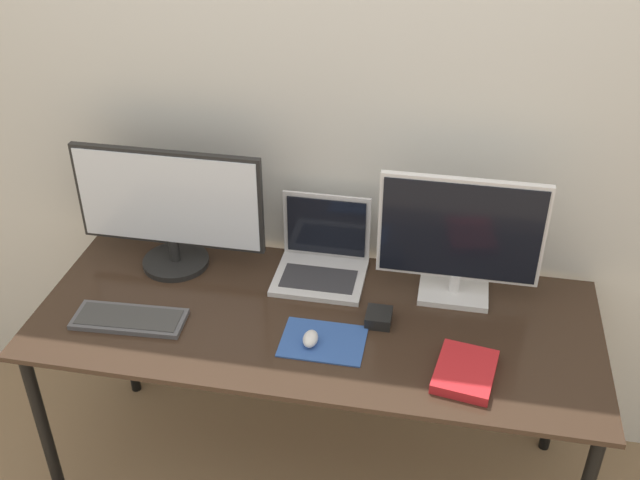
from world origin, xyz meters
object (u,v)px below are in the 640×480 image
Objects in this scene: mouse at (310,339)px; power_brick at (379,317)px; monitor_left at (169,208)px; keyboard at (129,319)px; book at (465,372)px; monitor_right at (460,238)px; laptop at (322,256)px.

mouse is 0.24m from power_brick.
monitor_left is at bearing 148.67° from mouse.
keyboard is 1.05m from book.
monitor_right is 1.44× the size of keyboard.
power_brick is (0.77, 0.14, 0.01)m from keyboard.
monitor_left is at bearing 84.22° from keyboard.
monitor_right is 5.83× the size of power_brick.
book is at bearing -40.98° from laptop.
laptop is (0.52, 0.05, -0.16)m from monitor_left.
book is (0.50, -0.43, -0.05)m from laptop.
monitor_right reaches higher than book.
monitor_right is 1.71× the size of laptop.
mouse is 0.82× the size of power_brick.
monitor_right is at bearing 38.97° from mouse.
monitor_left reaches higher than power_brick.
monitor_left reaches higher than laptop.
monitor_left reaches higher than monitor_right.
monitor_left is 1.11m from book.
monitor_right is at bearing 97.26° from book.
laptop is at bearing 95.37° from mouse.
keyboard is at bearing -169.47° from power_brick.
mouse is (0.59, -0.00, 0.01)m from keyboard.
mouse is at bearing -141.03° from monitor_right.
mouse is 0.31× the size of book.
book reaches higher than keyboard.
mouse is 0.47m from book.
book is at bearing -2.79° from keyboard.
mouse is (0.55, -0.34, -0.20)m from monitor_left.
keyboard is 0.79m from power_brick.
monitor_right is 0.48m from laptop.
keyboard is 1.53× the size of book.
monitor_right is at bearing 40.09° from power_brick.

